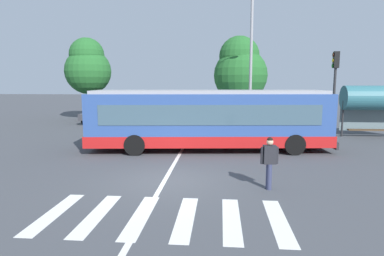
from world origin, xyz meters
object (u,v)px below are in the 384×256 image
(parked_car_black, at_px, (129,114))
(parked_car_white, at_px, (160,114))
(parked_car_champagne, at_px, (191,114))
(pedestrian_crossing_street, at_px, (269,160))
(parked_car_blue, at_px, (223,114))
(background_tree_right, at_px, (240,70))
(twin_arm_street_lamp, at_px, (251,44))
(traffic_light_far_corner, at_px, (335,83))
(background_tree_left, at_px, (88,67))
(parked_car_charcoal, at_px, (100,114))
(bus_stop_shelter, at_px, (373,99))
(parked_car_teal, at_px, (256,114))
(city_transit_bus, at_px, (209,119))

(parked_car_black, height_order, parked_car_white, same)
(parked_car_white, bearing_deg, parked_car_champagne, 1.35)
(pedestrian_crossing_street, bearing_deg, parked_car_blue, 94.53)
(parked_car_champagne, height_order, background_tree_right, background_tree_right)
(pedestrian_crossing_street, xyz_separation_m, background_tree_right, (0.11, 19.25, 3.58))
(parked_car_white, bearing_deg, pedestrian_crossing_street, -68.58)
(parked_car_blue, relative_size, twin_arm_street_lamp, 0.46)
(parked_car_blue, height_order, traffic_light_far_corner, traffic_light_far_corner)
(parked_car_blue, bearing_deg, background_tree_right, 53.48)
(pedestrian_crossing_street, height_order, background_tree_left, background_tree_left)
(parked_car_black, distance_m, parked_car_champagne, 5.35)
(parked_car_white, bearing_deg, twin_arm_street_lamp, -31.93)
(parked_car_champagne, bearing_deg, parked_car_black, -175.34)
(parked_car_charcoal, relative_size, parked_car_blue, 1.00)
(parked_car_blue, relative_size, bus_stop_shelter, 1.24)
(parked_car_black, xyz_separation_m, parked_car_blue, (8.05, 0.31, 0.00))
(parked_car_blue, bearing_deg, parked_car_champagne, 177.38)
(pedestrian_crossing_street, bearing_deg, parked_car_charcoal, 125.23)
(parked_car_teal, distance_m, bus_stop_shelter, 9.35)
(parked_car_champagne, xyz_separation_m, parked_car_blue, (2.71, -0.12, 0.00))
(parked_car_white, relative_size, background_tree_right, 0.62)
(city_transit_bus, xyz_separation_m, background_tree_right, (2.28, 13.22, 2.96))
(parked_car_champagne, bearing_deg, twin_arm_street_lamp, -45.27)
(parked_car_charcoal, distance_m, traffic_light_far_corner, 18.88)
(parked_car_charcoal, xyz_separation_m, parked_car_blue, (10.60, 0.32, 0.00))
(pedestrian_crossing_street, xyz_separation_m, traffic_light_far_corner, (4.72, 8.51, 2.45))
(parked_car_white, relative_size, twin_arm_street_lamp, 0.47)
(parked_car_blue, bearing_deg, city_transit_bus, -94.11)
(parked_car_charcoal, distance_m, parked_car_champagne, 7.89)
(parked_car_champagne, bearing_deg, parked_car_teal, 1.63)
(parked_car_charcoal, height_order, bus_stop_shelter, bus_stop_shelter)
(pedestrian_crossing_street, relative_size, parked_car_charcoal, 0.37)
(parked_car_charcoal, height_order, parked_car_blue, same)
(parked_car_black, xyz_separation_m, parked_car_champagne, (5.33, 0.43, 0.00))
(parked_car_charcoal, height_order, parked_car_black, same)
(parked_car_blue, xyz_separation_m, background_tree_right, (1.48, 1.99, 3.78))
(bus_stop_shelter, bearing_deg, parked_car_charcoal, 163.52)
(traffic_light_far_corner, bearing_deg, background_tree_left, 150.49)
(city_transit_bus, bearing_deg, parked_car_teal, 72.55)
(pedestrian_crossing_street, height_order, parked_car_white, pedestrian_crossing_street)
(city_transit_bus, bearing_deg, background_tree_left, 131.79)
(parked_car_teal, xyz_separation_m, twin_arm_street_lamp, (-0.98, -4.74, 5.30))
(twin_arm_street_lamp, bearing_deg, parked_car_white, 148.07)
(background_tree_right, bearing_deg, bus_stop_shelter, -46.25)
(city_transit_bus, distance_m, bus_stop_shelter, 11.34)
(parked_car_black, height_order, parked_car_blue, same)
(twin_arm_street_lamp, bearing_deg, parked_car_blue, 112.28)
(parked_car_blue, height_order, parked_car_teal, same)
(parked_car_charcoal, bearing_deg, city_transit_bus, -48.09)
(bus_stop_shelter, bearing_deg, parked_car_blue, 146.35)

